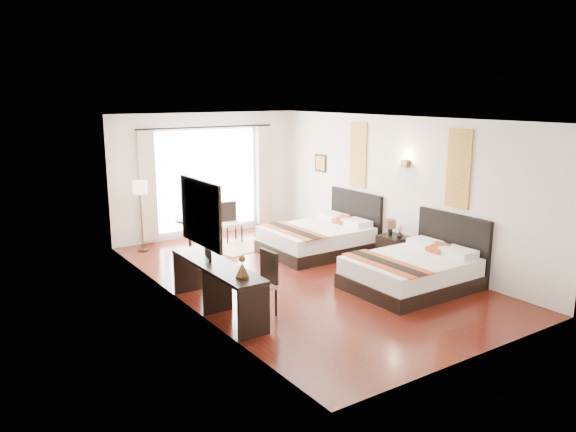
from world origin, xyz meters
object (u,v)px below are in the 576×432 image
bed_near (414,270)px  vase (399,236)px  side_table (190,234)px  window_chair (231,230)px  bed_far (320,238)px  console_desk (217,288)px  fruit_bowl (188,218)px  floor_lamp (140,192)px  desk_chair (260,296)px  table_lamp (390,225)px  nightstand (394,250)px  television (204,244)px

bed_near → vase: size_ratio=14.65×
side_table → window_chair: 1.06m
bed_near → vase: 1.27m
bed_far → side_table: bed_far is taller
console_desk → fruit_bowl: size_ratio=10.16×
floor_lamp → side_table: floor_lamp is taller
console_desk → window_chair: bearing=59.0°
fruit_bowl → bed_near: bearing=-62.4°
desk_chair → fruit_bowl: (0.56, 3.79, 0.40)m
bed_near → console_desk: bed_near is taller
bed_near → fruit_bowl: bed_near is taller
fruit_bowl → window_chair: window_chair is taller
side_table → fruit_bowl: (-0.04, -0.04, 0.36)m
vase → side_table: (-2.85, 3.23, -0.24)m
bed_near → side_table: 4.79m
table_lamp → desk_chair: (-3.46, -0.87, -0.45)m
table_lamp → vase: (-0.01, -0.27, -0.16)m
vase → fruit_bowl: fruit_bowl is taller
table_lamp → floor_lamp: 5.07m
bed_far → side_table: size_ratio=3.19×
nightstand → television: size_ratio=0.79×
bed_near → floor_lamp: (-3.03, 4.73, 0.94)m
television → fruit_bowl: television is taller
television → desk_chair: size_ratio=0.75×
desk_chair → console_desk: bearing=-43.2°
bed_far → side_table: (-2.16, 1.66, 0.02)m
table_lamp → console_desk: table_lamp is taller
television → side_table: bearing=3.8°
fruit_bowl → console_desk: bearing=-107.3°
bed_far → window_chair: bearing=121.9°
bed_far → desk_chair: (-2.76, -2.17, -0.02)m
fruit_bowl → table_lamp: bearing=-45.2°
table_lamp → window_chair: bearing=120.4°
floor_lamp → side_table: (0.85, -0.46, -0.91)m
vase → bed_far: bearing=113.6°
television → side_table: 3.22m
bed_far → television: size_ratio=2.95×
vase → floor_lamp: size_ratio=0.10×
bed_far → floor_lamp: floor_lamp is taller
side_table → window_chair: size_ratio=0.76×
console_desk → fruit_bowl: bearing=72.7°
side_table → console_desk: bearing=-107.6°
bed_near → vase: bed_near is taller
nightstand → side_table: bearing=133.2°
bed_near → side_table: bed_near is taller
side_table → window_chair: bearing=7.1°
desk_chair → table_lamp: bearing=-168.5°
fruit_bowl → side_table: bearing=46.9°
fruit_bowl → floor_lamp: bearing=148.5°
nightstand → vase: bearing=-100.4°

